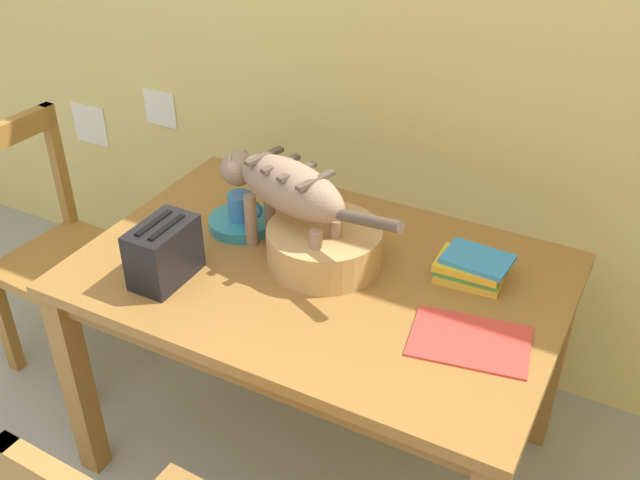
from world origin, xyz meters
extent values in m
cube|color=#ECCF75|center=(0.00, 2.03, 1.25)|extent=(4.85, 0.10, 2.50)
cube|color=white|center=(-1.01, 1.98, 0.77)|extent=(0.15, 0.01, 0.15)
cube|color=white|center=(-1.42, 1.98, 0.62)|extent=(0.18, 0.01, 0.18)
cube|color=olive|center=(0.08, 1.32, 0.73)|extent=(1.35, 0.90, 0.03)
cube|color=brown|center=(0.08, 1.32, 0.68)|extent=(1.27, 0.82, 0.07)
cube|color=olive|center=(-0.55, 0.92, 0.36)|extent=(0.07, 0.07, 0.71)
cube|color=olive|center=(-0.55, 1.72, 0.36)|extent=(0.07, 0.07, 0.71)
cube|color=olive|center=(0.70, 1.72, 0.36)|extent=(0.07, 0.07, 0.71)
ellipsoid|color=#9A7A62|center=(-0.02, 1.34, 0.98)|extent=(0.41, 0.24, 0.15)
cube|color=brown|center=(0.07, 1.32, 1.03)|extent=(0.06, 0.13, 0.01)
cube|color=brown|center=(0.00, 1.33, 1.03)|extent=(0.06, 0.13, 0.01)
cube|color=brown|center=(-0.06, 1.35, 1.03)|extent=(0.06, 0.13, 0.01)
cube|color=brown|center=(-0.13, 1.37, 1.03)|extent=(0.06, 0.13, 0.01)
cylinder|color=#9A7A62|center=(-0.16, 1.34, 0.83)|extent=(0.04, 0.04, 0.16)
cylinder|color=#9A7A62|center=(-0.14, 1.42, 0.83)|extent=(0.04, 0.04, 0.16)
cylinder|color=#9A7A62|center=(0.09, 1.27, 0.83)|extent=(0.04, 0.04, 0.16)
cylinder|color=#9A7A62|center=(0.11, 1.34, 0.83)|extent=(0.04, 0.04, 0.16)
sphere|color=#9A7A62|center=(-0.24, 1.41, 0.95)|extent=(0.10, 0.10, 0.10)
cone|color=#9A7A62|center=(-0.25, 1.38, 0.99)|extent=(0.04, 0.04, 0.04)
cone|color=#9A7A62|center=(-0.23, 1.43, 0.99)|extent=(0.04, 0.04, 0.04)
cylinder|color=brown|center=(0.25, 1.26, 0.99)|extent=(0.21, 0.09, 0.08)
cylinder|color=teal|center=(-0.24, 1.41, 0.76)|extent=(0.20, 0.20, 0.03)
cylinder|color=#3678C2|center=(-0.24, 1.41, 0.82)|extent=(0.08, 0.08, 0.08)
torus|color=#3678C2|center=(-0.19, 1.41, 0.83)|extent=(0.06, 0.01, 0.06)
cube|color=#DD3C34|center=(0.55, 1.22, 0.75)|extent=(0.32, 0.25, 0.01)
cube|color=gold|center=(0.47, 1.48, 0.76)|extent=(0.19, 0.14, 0.02)
cube|color=#4EA052|center=(0.46, 1.48, 0.77)|extent=(0.19, 0.14, 0.02)
cube|color=yellow|center=(0.46, 1.48, 0.79)|extent=(0.18, 0.14, 0.02)
cube|color=#338BC5|center=(0.48, 1.49, 0.81)|extent=(0.19, 0.14, 0.01)
cylinder|color=tan|center=(0.07, 1.36, 0.80)|extent=(0.33, 0.33, 0.11)
cylinder|color=brown|center=(0.07, 1.36, 0.81)|extent=(0.27, 0.27, 0.10)
cube|color=black|center=(-0.28, 1.09, 0.83)|extent=(0.12, 0.20, 0.17)
cube|color=black|center=(-0.30, 1.09, 0.92)|extent=(0.02, 0.14, 0.01)
cube|color=black|center=(-0.26, 1.09, 0.92)|extent=(0.02, 0.14, 0.01)
cube|color=#9F6C2E|center=(-0.94, 1.31, 0.44)|extent=(0.45, 0.45, 0.04)
cube|color=#9F6C2E|center=(-1.13, 1.32, 0.90)|extent=(0.07, 0.42, 0.08)
cube|color=#9F6C2E|center=(-1.12, 1.51, 0.70)|extent=(0.04, 0.04, 0.48)
cube|color=#9F6C2E|center=(-0.74, 1.49, 0.21)|extent=(0.04, 0.04, 0.42)
cube|color=#9F6C2E|center=(-0.76, 1.11, 0.21)|extent=(0.04, 0.04, 0.42)
cube|color=#9F6C2E|center=(-1.12, 1.51, 0.21)|extent=(0.04, 0.04, 0.42)
cube|color=#9F6C2E|center=(-1.14, 1.14, 0.21)|extent=(0.04, 0.04, 0.42)
camera|label=1|loc=(0.87, -0.18, 1.95)|focal=41.26mm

